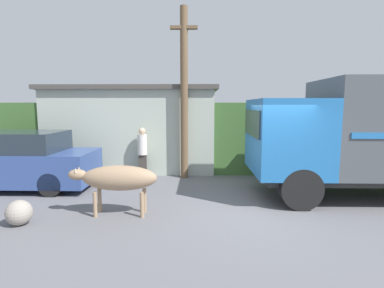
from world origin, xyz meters
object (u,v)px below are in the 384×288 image
at_px(parked_suv, 16,161).
at_px(pedestrian_on_hill, 142,150).
at_px(roadside_rock, 19,213).
at_px(utility_pole, 184,92).
at_px(cargo_truck, 370,133).
at_px(brown_cow, 118,179).

distance_m(parked_suv, pedestrian_on_hill, 3.83).
bearing_deg(roadside_rock, parked_suv, 121.93).
height_order(parked_suv, utility_pole, utility_pole).
bearing_deg(pedestrian_on_hill, cargo_truck, 152.00).
bearing_deg(brown_cow, cargo_truck, 25.96).
height_order(utility_pole, roadside_rock, utility_pole).
xyz_separation_m(cargo_truck, brown_cow, (-6.41, -1.50, -0.91)).
xyz_separation_m(parked_suv, pedestrian_on_hill, (3.54, 1.45, 0.14)).
height_order(brown_cow, roadside_rock, brown_cow).
distance_m(cargo_truck, brown_cow, 6.65).
bearing_deg(parked_suv, cargo_truck, -1.19).
distance_m(brown_cow, roadside_rock, 2.10).
height_order(pedestrian_on_hill, roadside_rock, pedestrian_on_hill).
xyz_separation_m(parked_suv, roadside_rock, (1.74, -2.79, -0.56)).
xyz_separation_m(cargo_truck, pedestrian_on_hill, (-6.52, 2.10, -0.80)).
relative_size(cargo_truck, utility_pole, 1.06).
xyz_separation_m(pedestrian_on_hill, utility_pole, (1.44, 0.02, 1.99)).
relative_size(cargo_truck, roadside_rock, 11.44).
bearing_deg(cargo_truck, roadside_rock, -162.27).
bearing_deg(roadside_rock, cargo_truck, 14.41).
bearing_deg(parked_suv, roadside_rock, -55.59).
xyz_separation_m(brown_cow, roadside_rock, (-1.92, -0.64, -0.58)).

